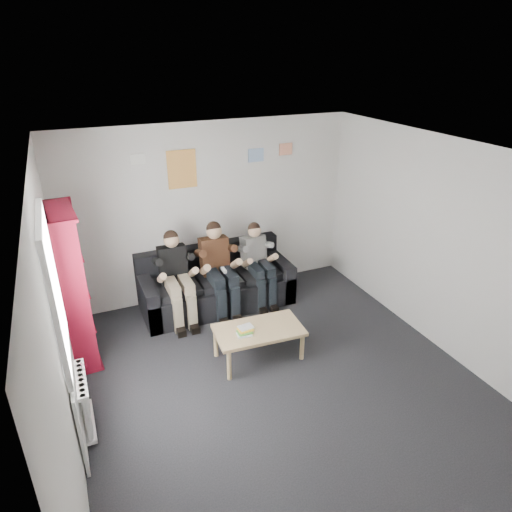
# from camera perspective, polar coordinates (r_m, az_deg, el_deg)

# --- Properties ---
(room_shell) EXTENTS (5.00, 5.00, 5.00)m
(room_shell) POSITION_cam_1_polar(r_m,az_deg,el_deg) (4.87, 3.55, -3.44)
(room_shell) COLOR black
(room_shell) RESTS_ON ground
(sofa) EXTENTS (2.26, 0.93, 0.87)m
(sofa) POSITION_cam_1_polar(r_m,az_deg,el_deg) (7.02, -5.06, -3.67)
(sofa) COLOR black
(sofa) RESTS_ON ground
(bookshelf) EXTENTS (0.30, 0.89, 1.99)m
(bookshelf) POSITION_cam_1_polar(r_m,az_deg,el_deg) (5.97, -21.79, -3.58)
(bookshelf) COLOR maroon
(bookshelf) RESTS_ON ground
(coffee_table) EXTENTS (1.09, 0.60, 0.44)m
(coffee_table) POSITION_cam_1_polar(r_m,az_deg,el_deg) (5.80, 0.34, -9.50)
(coffee_table) COLOR tan
(coffee_table) RESTS_ON ground
(game_cases) EXTENTS (0.23, 0.22, 0.06)m
(game_cases) POSITION_cam_1_polar(r_m,az_deg,el_deg) (5.68, -1.38, -9.32)
(game_cases) COLOR white
(game_cases) RESTS_ON coffee_table
(person_left) EXTENTS (0.39, 0.84, 1.32)m
(person_left) POSITION_cam_1_polar(r_m,az_deg,el_deg) (6.54, -9.84, -2.77)
(person_left) COLOR black
(person_left) RESTS_ON sofa
(person_middle) EXTENTS (0.41, 0.88, 1.36)m
(person_middle) POSITION_cam_1_polar(r_m,az_deg,el_deg) (6.68, -4.61, -1.70)
(person_middle) COLOR #4C2B19
(person_middle) RESTS_ON sofa
(person_right) EXTENTS (0.36, 0.77, 1.25)m
(person_right) POSITION_cam_1_polar(r_m,az_deg,el_deg) (6.90, 0.33, -1.05)
(person_right) COLOR silver
(person_right) RESTS_ON sofa
(radiator) EXTENTS (0.10, 0.64, 0.60)m
(radiator) POSITION_cam_1_polar(r_m,az_deg,el_deg) (5.20, -20.57, -16.57)
(radiator) COLOR white
(radiator) RESTS_ON ground
(window) EXTENTS (0.05, 1.30, 2.36)m
(window) POSITION_cam_1_polar(r_m,az_deg,el_deg) (4.80, -22.67, -10.56)
(window) COLOR white
(window) RESTS_ON room_shell
(poster_large) EXTENTS (0.42, 0.01, 0.55)m
(poster_large) POSITION_cam_1_polar(r_m,az_deg,el_deg) (6.69, -9.25, 10.66)
(poster_large) COLOR #F1E355
(poster_large) RESTS_ON room_shell
(poster_blue) EXTENTS (0.25, 0.01, 0.20)m
(poster_blue) POSITION_cam_1_polar(r_m,az_deg,el_deg) (7.02, -0.01, 12.49)
(poster_blue) COLOR #418CDD
(poster_blue) RESTS_ON room_shell
(poster_pink) EXTENTS (0.22, 0.01, 0.18)m
(poster_pink) POSITION_cam_1_polar(r_m,az_deg,el_deg) (7.22, 3.73, 13.20)
(poster_pink) COLOR #BA3A84
(poster_pink) RESTS_ON room_shell
(poster_sign) EXTENTS (0.20, 0.01, 0.14)m
(poster_sign) POSITION_cam_1_polar(r_m,az_deg,el_deg) (6.52, -14.56, 11.65)
(poster_sign) COLOR white
(poster_sign) RESTS_ON room_shell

